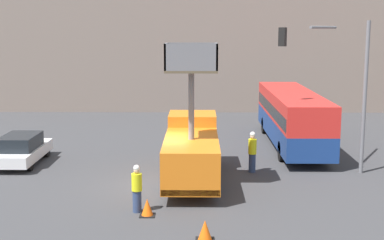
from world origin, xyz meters
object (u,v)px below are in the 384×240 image
(traffic_cone_mid_road, at_px, (147,208))
(road_worker_directing, at_px, (252,152))
(traffic_light_pole, at_px, (336,70))
(traffic_cone_near_truck, at_px, (205,231))
(city_bus, at_px, (292,114))
(parked_car_curbside, at_px, (22,149))
(road_worker_near_truck, at_px, (137,189))
(utility_truck, at_px, (192,147))

(traffic_cone_mid_road, bearing_deg, road_worker_directing, 53.96)
(traffic_light_pole, distance_m, traffic_cone_mid_road, 11.35)
(road_worker_directing, relative_size, traffic_cone_mid_road, 3.08)
(traffic_cone_near_truck, relative_size, traffic_cone_mid_road, 1.09)
(city_bus, xyz_separation_m, traffic_light_pole, (1.06, -5.19, 2.90))
(city_bus, xyz_separation_m, parked_car_curbside, (-14.00, -4.40, -1.06))
(traffic_cone_near_truck, distance_m, traffic_cone_mid_road, 3.05)
(parked_car_curbside, bearing_deg, road_worker_directing, -7.18)
(city_bus, xyz_separation_m, traffic_cone_mid_road, (-7.10, -11.74, -1.51))
(road_worker_directing, bearing_deg, parked_car_curbside, 52.65)
(road_worker_near_truck, height_order, road_worker_directing, road_worker_directing)
(road_worker_directing, bearing_deg, traffic_cone_mid_road, 113.79)
(road_worker_near_truck, relative_size, parked_car_curbside, 0.39)
(city_bus, bearing_deg, road_worker_near_truck, 166.03)
(city_bus, bearing_deg, parked_car_curbside, 126.97)
(road_worker_near_truck, distance_m, traffic_cone_near_truck, 3.66)
(traffic_cone_near_truck, bearing_deg, utility_truck, 94.23)
(city_bus, xyz_separation_m, traffic_cone_near_truck, (-5.07, -14.01, -1.48))
(utility_truck, height_order, parked_car_curbside, utility_truck)
(traffic_light_pole, relative_size, road_worker_directing, 3.62)
(traffic_light_pole, bearing_deg, traffic_cone_near_truck, -124.79)
(traffic_light_pole, xyz_separation_m, traffic_cone_mid_road, (-8.16, -6.55, -4.41))
(traffic_cone_near_truck, height_order, parked_car_curbside, parked_car_curbside)
(utility_truck, relative_size, traffic_cone_near_truck, 10.85)
(traffic_cone_near_truck, distance_m, parked_car_curbside, 13.13)
(traffic_cone_mid_road, relative_size, parked_car_curbside, 0.14)
(traffic_cone_mid_road, bearing_deg, parked_car_curbside, 133.21)
(road_worker_near_truck, distance_m, road_worker_directing, 7.27)
(road_worker_near_truck, relative_size, road_worker_directing, 0.92)
(traffic_light_pole, relative_size, road_worker_near_truck, 3.94)
(traffic_cone_near_truck, bearing_deg, traffic_light_pole, 55.21)
(city_bus, height_order, parked_car_curbside, city_bus)
(utility_truck, height_order, road_worker_near_truck, utility_truck)
(utility_truck, relative_size, road_worker_near_truck, 4.18)
(utility_truck, xyz_separation_m, parked_car_curbside, (-8.42, 2.71, -0.71))
(utility_truck, xyz_separation_m, traffic_light_pole, (6.64, 1.91, 3.24))
(road_worker_near_truck, bearing_deg, road_worker_directing, -61.98)
(road_worker_directing, bearing_deg, traffic_light_pole, -111.08)
(traffic_cone_near_truck, bearing_deg, road_worker_directing, 74.48)
(utility_truck, distance_m, city_bus, 9.04)
(city_bus, height_order, traffic_cone_near_truck, city_bus)
(utility_truck, relative_size, road_worker_directing, 3.84)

